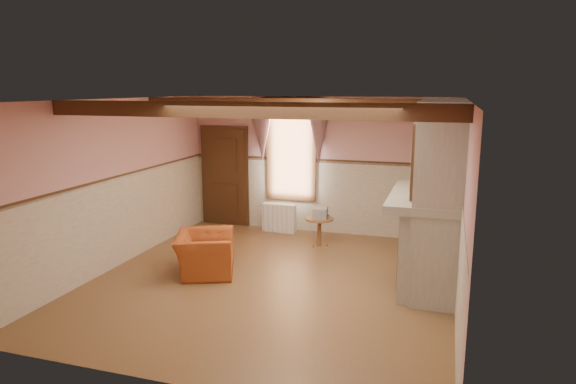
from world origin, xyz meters
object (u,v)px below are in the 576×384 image
(armchair, at_px, (205,254))
(bowl, at_px, (426,193))
(mantel_clock, at_px, (429,181))
(side_table, at_px, (319,232))
(radiator, at_px, (279,218))
(oil_lamp, at_px, (428,180))

(armchair, xyz_separation_m, bowl, (3.40, 0.47, 1.13))
(armchair, distance_m, mantel_clock, 3.79)
(side_table, relative_size, mantel_clock, 2.29)
(mantel_clock, bearing_deg, bowl, -90.00)
(radiator, bearing_deg, armchair, -96.36)
(side_table, distance_m, radiator, 1.25)
(armchair, distance_m, radiator, 2.72)
(armchair, bearing_deg, radiator, -29.60)
(bowl, xyz_separation_m, mantel_clock, (0.00, 0.70, 0.06))
(bowl, bearing_deg, mantel_clock, 90.00)
(radiator, height_order, oil_lamp, oil_lamp)
(armchair, xyz_separation_m, radiator, (0.38, 2.69, -0.03))
(oil_lamp, bearing_deg, bowl, -90.00)
(armchair, bearing_deg, oil_lamp, -95.58)
(armchair, height_order, oil_lamp, oil_lamp)
(radiator, distance_m, mantel_clock, 3.60)
(oil_lamp, bearing_deg, side_table, 152.77)
(armchair, bearing_deg, side_table, -56.87)
(mantel_clock, bearing_deg, side_table, 157.30)
(side_table, relative_size, bowl, 1.64)
(radiator, bearing_deg, side_table, -32.13)
(radiator, relative_size, oil_lamp, 2.50)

